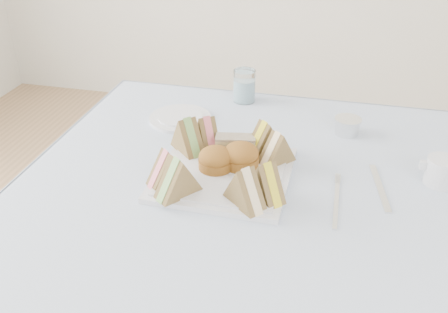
# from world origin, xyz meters

# --- Properties ---
(tablecloth) EXTENTS (1.02, 1.02, 0.01)m
(tablecloth) POSITION_xyz_m (0.00, 0.00, 0.74)
(tablecloth) COLOR silver
(tablecloth) RESTS_ON table
(serving_plate) EXTENTS (0.29, 0.29, 0.01)m
(serving_plate) POSITION_xyz_m (-0.07, 0.04, 0.75)
(serving_plate) COLOR silver
(serving_plate) RESTS_ON tablecloth
(sandwich_fl_a) EXTENTS (0.09, 0.09, 0.08)m
(sandwich_fl_a) POSITION_xyz_m (-0.18, -0.02, 0.80)
(sandwich_fl_a) COLOR brown
(sandwich_fl_a) RESTS_ON serving_plate
(sandwich_fl_b) EXTENTS (0.09, 0.10, 0.08)m
(sandwich_fl_b) POSITION_xyz_m (-0.14, -0.06, 0.80)
(sandwich_fl_b) COLOR brown
(sandwich_fl_b) RESTS_ON serving_plate
(sandwich_fr_a) EXTENTS (0.09, 0.09, 0.08)m
(sandwich_fr_a) POSITION_xyz_m (0.03, -0.02, 0.80)
(sandwich_fr_a) COLOR brown
(sandwich_fr_a) RESTS_ON serving_plate
(sandwich_fr_b) EXTENTS (0.10, 0.09, 0.08)m
(sandwich_fr_b) POSITION_xyz_m (-0.01, -0.06, 0.80)
(sandwich_fr_b) COLOR brown
(sandwich_fr_b) RESTS_ON serving_plate
(sandwich_bl_a) EXTENTS (0.10, 0.10, 0.08)m
(sandwich_bl_a) POSITION_xyz_m (-0.17, 0.11, 0.80)
(sandwich_bl_a) COLOR brown
(sandwich_bl_a) RESTS_ON serving_plate
(sandwich_bl_b) EXTENTS (0.08, 0.09, 0.08)m
(sandwich_bl_b) POSITION_xyz_m (-0.14, 0.15, 0.80)
(sandwich_bl_b) COLOR brown
(sandwich_bl_b) RESTS_ON serving_plate
(sandwich_br_a) EXTENTS (0.09, 0.09, 0.08)m
(sandwich_br_a) POSITION_xyz_m (0.03, 0.11, 0.80)
(sandwich_br_a) COLOR brown
(sandwich_br_a) RESTS_ON serving_plate
(sandwich_br_b) EXTENTS (0.09, 0.09, 0.08)m
(sandwich_br_b) POSITION_xyz_m (-0.00, 0.15, 0.80)
(sandwich_br_b) COLOR brown
(sandwich_br_b) RESTS_ON serving_plate
(scone_left) EXTENTS (0.08, 0.08, 0.05)m
(scone_left) POSITION_xyz_m (-0.09, 0.05, 0.78)
(scone_left) COLOR brown
(scone_left) RESTS_ON serving_plate
(scone_right) EXTENTS (0.10, 0.10, 0.05)m
(scone_right) POSITION_xyz_m (-0.04, 0.07, 0.78)
(scone_right) COLOR brown
(scone_right) RESTS_ON serving_plate
(pastry_slice) EXTENTS (0.10, 0.05, 0.04)m
(pastry_slice) POSITION_xyz_m (-0.07, 0.13, 0.78)
(pastry_slice) COLOR #D5C683
(pastry_slice) RESTS_ON serving_plate
(side_plate) EXTENTS (0.20, 0.20, 0.01)m
(side_plate) POSITION_xyz_m (-0.25, 0.28, 0.75)
(side_plate) COLOR silver
(side_plate) RESTS_ON tablecloth
(water_glass) EXTENTS (0.07, 0.07, 0.09)m
(water_glass) POSITION_xyz_m (-0.11, 0.45, 0.79)
(water_glass) COLOR white
(water_glass) RESTS_ON tablecloth
(tea_strainer) EXTENTS (0.08, 0.08, 0.04)m
(tea_strainer) POSITION_xyz_m (0.18, 0.31, 0.76)
(tea_strainer) COLOR silver
(tea_strainer) RESTS_ON tablecloth
(knife) EXTENTS (0.04, 0.18, 0.00)m
(knife) POSITION_xyz_m (0.26, 0.08, 0.75)
(knife) COLOR silver
(knife) RESTS_ON tablecloth
(fork) EXTENTS (0.01, 0.16, 0.00)m
(fork) POSITION_xyz_m (0.17, -0.01, 0.75)
(fork) COLOR silver
(fork) RESTS_ON tablecloth
(creamer_jug) EXTENTS (0.07, 0.07, 0.06)m
(creamer_jug) POSITION_xyz_m (0.38, 0.13, 0.78)
(creamer_jug) COLOR silver
(creamer_jug) RESTS_ON tablecloth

